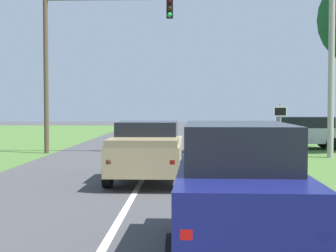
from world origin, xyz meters
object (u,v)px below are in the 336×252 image
at_px(keep_moving_sign, 280,123).
at_px(crossing_suv_far, 302,132).
at_px(traffic_light, 80,45).
at_px(red_suv_near, 238,188).
at_px(pickup_truck_lead, 148,150).
at_px(utility_pole_right, 331,57).

bearing_deg(keep_moving_sign, crossing_suv_far, 65.59).
bearing_deg(traffic_light, red_suv_near, -70.07).
height_order(red_suv_near, traffic_light, traffic_light).
relative_size(pickup_truck_lead, crossing_suv_far, 1.15).
distance_m(red_suv_near, crossing_suv_far, 20.52).
relative_size(red_suv_near, pickup_truck_lead, 0.84).
relative_size(red_suv_near, traffic_light, 0.56).
bearing_deg(traffic_light, utility_pole_right, -7.77).
distance_m(crossing_suv_far, utility_pole_right, 5.94).
relative_size(pickup_truck_lead, traffic_light, 0.67).
height_order(keep_moving_sign, utility_pole_right, utility_pole_right).
distance_m(red_suv_near, keep_moving_sign, 15.64).
bearing_deg(crossing_suv_far, red_suv_near, -105.88).
relative_size(traffic_light, keep_moving_sign, 3.35).
bearing_deg(red_suv_near, utility_pole_right, 68.87).
relative_size(keep_moving_sign, crossing_suv_far, 0.52).
xyz_separation_m(pickup_truck_lead, traffic_light, (-4.05, 8.73, 4.42)).
distance_m(keep_moving_sign, utility_pole_right, 3.79).
bearing_deg(keep_moving_sign, pickup_truck_lead, -127.60).
bearing_deg(keep_moving_sign, traffic_light, 171.23).
height_order(traffic_light, utility_pole_right, utility_pole_right).
bearing_deg(traffic_light, keep_moving_sign, -8.77).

